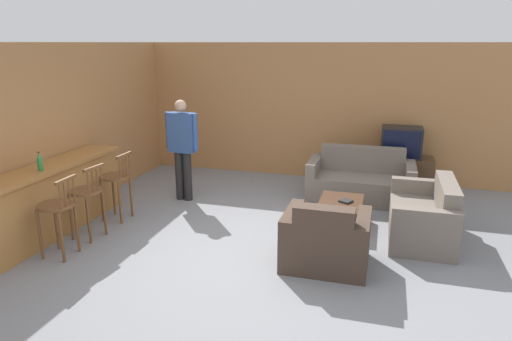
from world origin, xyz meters
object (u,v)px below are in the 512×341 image
Objects in this scene: coffee_table at (341,205)px; bar_chair_far at (116,182)px; person_by_window at (182,144)px; book_on_table at (346,201)px; couch_far at (360,182)px; armchair_near at (326,242)px; bottle at (40,162)px; loveseat_right at (425,217)px; tv at (401,142)px; bar_chair_near at (57,211)px; tv_unit at (399,173)px; bar_chair_mid at (87,196)px.

bar_chair_far is at bearing -168.19° from coffee_table.
bar_chair_far is 0.61× the size of person_by_window.
couch_far is at bearing 84.10° from book_on_table.
couch_far is 1.75× the size of armchair_near.
bottle is (-3.96, -2.89, 0.78)m from couch_far.
tv is at bearing 97.98° from loveseat_right.
bar_chair_far is 3.41m from book_on_table.
loveseat_right is 6.85× the size of book_on_table.
couch_far is at bearing 43.15° from bar_chair_near.
book_on_table is at bearing 11.43° from bar_chair_far.
person_by_window is (-3.52, -1.62, 0.66)m from tv_unit.
coffee_table is 4.16m from bottle.
couch_far reaches higher than tv_unit.
book_on_table is (-1.08, 0.14, 0.08)m from loveseat_right.
person_by_window is at bearing 76.42° from bar_chair_near.
bar_chair_far is 1.47× the size of tv.
bar_chair_mid is at bearing 24.18° from bottle.
bar_chair_near is at bearing -157.51° from loveseat_right.
bar_chair_far is 4.93m from tv.
loveseat_right is 0.87× the size of person_by_window.
bar_chair_near is 1.29m from bar_chair_far.
bar_chair_near is 1.47× the size of tv.
tv_unit is at bearing 97.97° from loveseat_right.
tv_unit is at bearing 38.52° from bottle.
coffee_table is 2.21m from tv_unit.
loveseat_right is at bearing 6.90° from bar_chair_far.
bar_chair_far is 4.94m from tv_unit.
bar_chair_near is at bearing -135.60° from tv.
armchair_near is 0.67× the size of loveseat_right.
bar_chair_near is 4.04× the size of bottle.
armchair_near reaches higher than tv_unit.
bar_chair_near is 0.59× the size of couch_far.
bottle reaches higher than tv_unit.
armchair_near is at bearing -11.41° from bar_chair_far.
bar_chair_far reaches higher than tv_unit.
armchair_near is 0.85× the size of tv_unit.
bar_chair_mid is 3.24m from armchair_near.
couch_far is 1.18× the size of loveseat_right.
tv is at bearing 24.67° from person_by_window.
tv_unit is at bearing 69.51° from book_on_table.
person_by_window is (0.58, 1.82, 0.37)m from bar_chair_mid.
bar_chair_near is at bearing -103.58° from person_by_window.
couch_far is at bearing 36.09° from bottle.
bar_chair_mid is 3.62m from book_on_table.
couch_far is 1.49× the size of tv_unit.
tv_unit is 4.60× the size of bottle.
book_on_table is (3.34, 1.38, -0.21)m from bar_chair_mid.
bar_chair_mid reaches higher than armchair_near.
bar_chair_far is 4.04× the size of bottle.
bar_chair_far is at bearing 62.05° from bottle.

